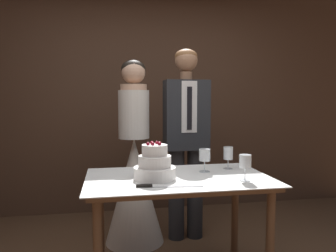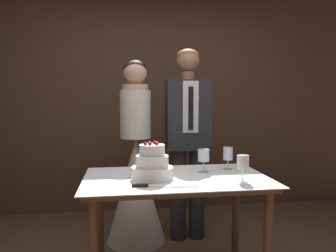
{
  "view_description": "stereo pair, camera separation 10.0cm",
  "coord_description": "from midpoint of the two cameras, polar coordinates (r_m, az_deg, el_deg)",
  "views": [
    {
      "loc": [
        -0.42,
        -1.88,
        1.32
      ],
      "look_at": [
        0.04,
        0.69,
        1.11
      ],
      "focal_mm": 35.0,
      "sensor_mm": 36.0,
      "label": 1
    },
    {
      "loc": [
        -0.33,
        -1.9,
        1.32
      ],
      "look_at": [
        0.04,
        0.69,
        1.11
      ],
      "focal_mm": 35.0,
      "sensor_mm": 36.0,
      "label": 2
    }
  ],
  "objects": [
    {
      "name": "wine_glass_middle",
      "position": [
        2.42,
        5.22,
        -5.16
      ],
      "size": [
        0.08,
        0.08,
        0.17
      ],
      "color": "silver",
      "rests_on": "cake_table"
    },
    {
      "name": "wine_glass_far",
      "position": [
        2.2,
        12.03,
        -6.17
      ],
      "size": [
        0.08,
        0.08,
        0.17
      ],
      "color": "silver",
      "rests_on": "cake_table"
    },
    {
      "name": "tiered_cake",
      "position": [
        2.21,
        -3.64,
        -6.84
      ],
      "size": [
        0.28,
        0.28,
        0.25
      ],
      "color": "white",
      "rests_on": "cake_table"
    },
    {
      "name": "bride",
      "position": [
        3.07,
        -6.83,
        -8.62
      ],
      "size": [
        0.54,
        0.54,
        1.68
      ],
      "color": "white",
      "rests_on": "ground_plane"
    },
    {
      "name": "cake_knife",
      "position": [
        2.03,
        -3.46,
        -10.38
      ],
      "size": [
        0.41,
        0.08,
        0.02
      ],
      "rotation": [
        0.0,
        0.0,
        -0.13
      ],
      "color": "silver",
      "rests_on": "cake_table"
    },
    {
      "name": "wall_back",
      "position": [
        3.95,
        -4.85,
        5.05
      ],
      "size": [
        5.31,
        0.12,
        2.71
      ],
      "primitive_type": "cube",
      "color": "#513828",
      "rests_on": "ground_plane"
    },
    {
      "name": "groom",
      "position": [
        3.07,
        2.22,
        -1.34
      ],
      "size": [
        0.4,
        0.25,
        1.79
      ],
      "color": "#282B30",
      "rests_on": "ground_plane"
    },
    {
      "name": "wine_glass_near",
      "position": [
        2.55,
        9.34,
        -4.88
      ],
      "size": [
        0.07,
        0.07,
        0.17
      ],
      "color": "silver",
      "rests_on": "cake_table"
    },
    {
      "name": "cake_table",
      "position": [
        2.32,
        0.52,
        -11.28
      ],
      "size": [
        1.26,
        0.78,
        0.79
      ],
      "color": "brown",
      "rests_on": "ground_plane"
    }
  ]
}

